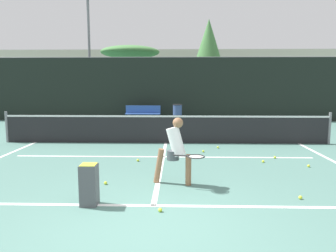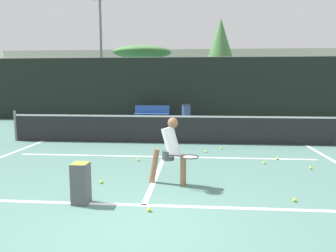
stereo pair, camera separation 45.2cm
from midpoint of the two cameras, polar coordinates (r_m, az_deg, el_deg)
The scene contains 24 objects.
ground_plane at distance 4.92m, azimuth -6.07°, elevation -17.27°, with size 100.00×100.00×0.00m, color #4C756B.
court_baseline_near at distance 5.69m, azimuth -4.89°, elevation -13.66°, with size 11.00×0.10×0.01m, color white.
court_service_line at distance 9.16m, azimuth -2.29°, elevation -5.39°, with size 8.25×0.10×0.01m, color white.
court_center_mark at distance 8.42m, azimuth -2.65°, elevation -6.56°, with size 0.10×5.74×0.01m, color white.
net at distance 11.13m, azimuth -1.55°, elevation -0.39°, with size 11.09×0.09×1.07m.
fence_back at distance 17.64m, azimuth -0.34°, elevation 6.43°, with size 24.00×0.06×3.40m.
player_practicing at distance 6.59m, azimuth -0.63°, elevation -3.85°, with size 1.07×0.68×1.37m.
tennis_ball_scattered_0 at distance 6.32m, azimuth 20.14°, elevation -11.62°, with size 0.07×0.07×0.07m, color #D1E033.
tennis_ball_scattered_2 at distance 9.36m, azimuth 16.80°, elevation -5.25°, with size 0.07×0.07×0.07m, color #D1E033.
tennis_ball_scattered_3 at distance 10.40m, azimuth 7.46°, elevation -3.70°, with size 0.07×0.07×0.07m, color #D1E033.
tennis_ball_scattered_4 at distance 8.69m, azimuth 21.93°, elevation -6.47°, with size 0.07×0.07×0.07m, color #D1E033.
tennis_ball_scattered_5 at distance 9.77m, azimuth 4.84°, elevation -4.40°, with size 0.07×0.07×0.07m, color #D1E033.
tennis_ball_scattered_6 at distance 8.79m, azimuth 14.83°, elevation -5.99°, with size 0.07×0.07×0.07m, color #D1E033.
tennis_ball_scattered_7 at distance 8.69m, azimuth -6.75°, elevation -5.95°, with size 0.07×0.07×0.07m, color #D1E033.
tennis_ball_scattered_8 at distance 6.91m, azimuth -12.70°, elevation -9.67°, with size 0.07×0.07×0.07m, color #D1E033.
tennis_ball_scattered_9 at distance 5.42m, azimuth -3.84°, elevation -14.40°, with size 0.07×0.07×0.07m, color #D1E033.
ball_hopper at distance 5.80m, azimuth -15.79°, elevation -9.66°, with size 0.28×0.28×0.71m.
courtside_bench at distance 17.04m, azimuth -5.15°, elevation 2.26°, with size 1.81×0.39×0.86m.
trash_bin at distance 16.66m, azimuth 0.87°, elevation 2.18°, with size 0.47×0.47×0.95m.
parked_car at distance 20.82m, azimuth -3.95°, elevation 3.74°, with size 1.62×4.21×1.55m.
floodlight_mast at distance 21.83m, azimuth -14.22°, elevation 14.82°, with size 1.10×0.24×7.55m.
tree_west at distance 24.67m, azimuth -7.15°, elevation 12.56°, with size 4.29×4.29×4.70m.
tree_mid at distance 23.01m, azimuth 6.51°, elevation 13.50°, with size 2.36×2.36×6.30m.
building_far at distance 32.43m, azimuth 0.60°, elevation 8.52°, with size 36.00×2.40×5.12m, color beige.
Camera 1 is at (0.40, -4.43, 2.07)m, focal length 35.00 mm.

